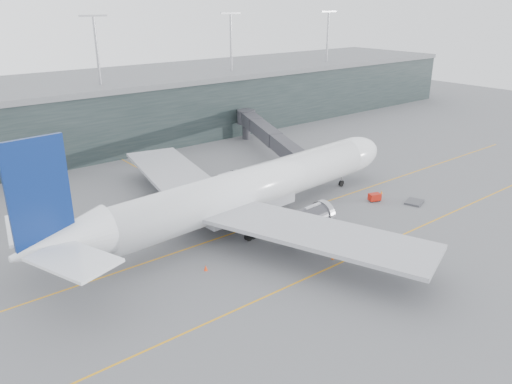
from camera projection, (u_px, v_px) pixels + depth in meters
ground at (206, 228)px, 75.29m from camera, size 320.00×320.00×0.00m
taxiline_a at (222, 237)px, 72.38m from camera, size 160.00×0.25×0.02m
taxiline_b at (297, 282)px, 60.73m from camera, size 160.00×0.25×0.02m
taxiline_lead_main at (170, 185)px, 92.78m from camera, size 0.25×60.00×0.02m
terminal at (66, 114)px, 114.80m from camera, size 240.00×36.00×29.00m
main_aircraft at (248, 190)px, 75.65m from camera, size 67.28×63.06×18.86m
jet_bridge at (254, 133)px, 107.82m from camera, size 21.18×44.67×7.17m
gse_cart at (375, 197)px, 85.12m from camera, size 2.29×1.86×1.35m
baggage_dolly at (414, 202)px, 84.47m from camera, size 3.86×3.46×0.32m
uld_a at (139, 214)px, 77.75m from camera, size 2.66×2.40×1.99m
uld_b at (151, 203)px, 82.44m from camera, size 2.16×1.92×1.65m
uld_c at (175, 199)px, 83.52m from camera, size 2.28×1.95×1.85m
cone_nose at (382, 192)px, 88.56m from camera, size 0.40×0.40×0.64m
cone_wing_stbd at (333, 257)px, 66.07m from camera, size 0.40×0.40×0.63m
cone_wing_port at (205, 191)px, 88.79m from camera, size 0.42×0.42×0.66m
cone_tail at (206, 268)px, 63.30m from camera, size 0.47×0.47×0.75m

